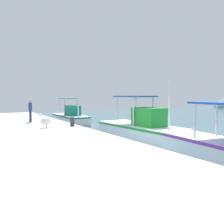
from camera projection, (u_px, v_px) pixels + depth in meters
fishing_boat_nearest at (70, 117)px, 23.08m from camera, size 5.48×1.85×2.99m
fishing_boat_second at (141, 129)px, 14.20m from camera, size 6.12×2.46×3.37m
pelican at (46, 121)px, 14.16m from camera, size 0.42×0.96×0.82m
fisherman_standing at (30, 109)px, 17.14m from camera, size 0.62×0.32×1.60m
mooring_bollard_nearest at (72, 122)px, 14.91m from camera, size 0.26×0.26×0.54m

